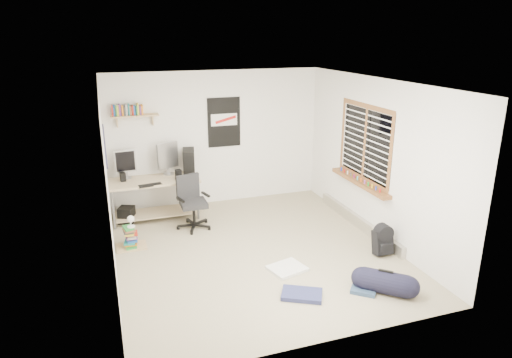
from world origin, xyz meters
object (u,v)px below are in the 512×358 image
object	(u,v)px
office_chair	(193,200)
book_stack	(131,238)
duffel_bag	(385,283)
desk	(155,199)
backpack	(383,242)

from	to	relation	value
office_chair	book_stack	bearing A→B (deg)	-173.52
office_chair	duffel_bag	world-z (taller)	office_chair
desk	book_stack	size ratio (longest dim) A/B	3.86
office_chair	duffel_bag	size ratio (longest dim) A/B	1.58
backpack	desk	bearing A→B (deg)	139.86
desk	duffel_bag	world-z (taller)	desk
desk	duffel_bag	xyz separation A→B (m)	(2.44, -3.40, -0.22)
desk	book_stack	world-z (taller)	desk
backpack	duffel_bag	xyz separation A→B (m)	(-0.56, -0.91, -0.06)
duffel_bag	book_stack	xyz separation A→B (m)	(-2.94, 2.35, 0.01)
duffel_bag	office_chair	bearing A→B (deg)	166.45
duffel_bag	backpack	bearing A→B (deg)	100.57
desk	book_stack	bearing A→B (deg)	-106.20
desk	backpack	bearing A→B (deg)	-30.49
backpack	book_stack	size ratio (longest dim) A/B	0.91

